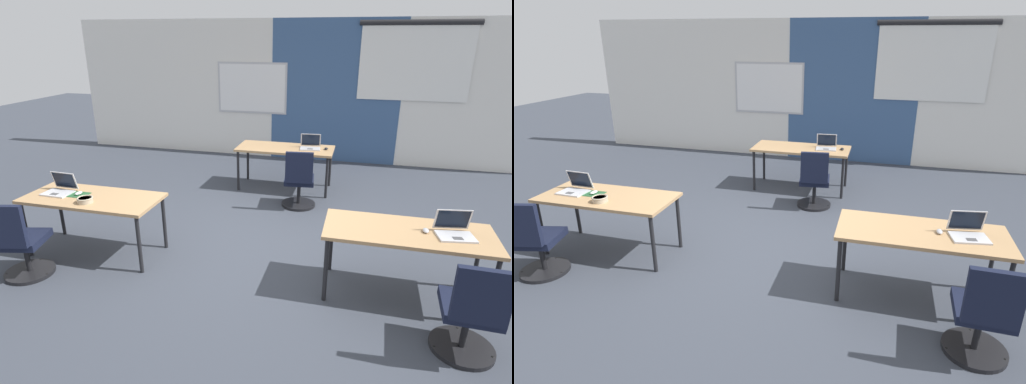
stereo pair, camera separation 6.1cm
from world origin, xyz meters
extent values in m
plane|color=#383D47|center=(0.00, 0.00, 0.00)|extent=(24.00, 24.00, 0.00)
cube|color=silver|center=(0.00, 4.20, 1.40)|extent=(10.00, 0.20, 2.80)
cube|color=#385684|center=(0.61, 4.09, 1.40)|extent=(2.55, 0.01, 2.80)
cube|color=#B7B7BC|center=(-1.09, 4.09, 1.45)|extent=(1.48, 0.02, 1.04)
cube|color=white|center=(-1.09, 4.08, 1.45)|extent=(1.40, 0.02, 0.96)
cube|color=white|center=(2.05, 4.08, 1.98)|extent=(2.00, 0.02, 1.34)
cylinder|color=black|center=(2.05, 4.08, 2.70)|extent=(2.10, 0.10, 0.10)
cube|color=tan|center=(-1.75, -0.60, 0.70)|extent=(1.60, 0.70, 0.04)
cylinder|color=black|center=(-2.49, -0.90, 0.34)|extent=(0.04, 0.04, 0.68)
cylinder|color=black|center=(-1.01, -0.90, 0.34)|extent=(0.04, 0.04, 0.68)
cylinder|color=black|center=(-2.49, -0.30, 0.34)|extent=(0.04, 0.04, 0.68)
cylinder|color=black|center=(-1.01, -0.30, 0.34)|extent=(0.04, 0.04, 0.68)
cube|color=tan|center=(1.75, -0.60, 0.70)|extent=(1.60, 0.70, 0.04)
cylinder|color=black|center=(1.01, -0.90, 0.34)|extent=(0.04, 0.04, 0.68)
cylinder|color=black|center=(2.49, -0.90, 0.34)|extent=(0.04, 0.04, 0.68)
cylinder|color=black|center=(1.01, -0.30, 0.34)|extent=(0.04, 0.04, 0.68)
cylinder|color=black|center=(2.49, -0.30, 0.34)|extent=(0.04, 0.04, 0.68)
cube|color=tan|center=(0.00, 2.20, 0.70)|extent=(1.60, 0.70, 0.04)
cylinder|color=black|center=(-0.74, 1.90, 0.34)|extent=(0.04, 0.04, 0.68)
cylinder|color=black|center=(0.74, 1.90, 0.34)|extent=(0.04, 0.04, 0.68)
cylinder|color=black|center=(-0.74, 2.50, 0.34)|extent=(0.04, 0.04, 0.68)
cylinder|color=black|center=(0.74, 2.50, 0.34)|extent=(0.04, 0.04, 0.68)
cube|color=#B7B7BC|center=(0.42, 2.19, 0.73)|extent=(0.35, 0.26, 0.02)
cube|color=#4C4C4F|center=(0.42, 2.14, 0.74)|extent=(0.10, 0.07, 0.00)
cube|color=#B7B7BC|center=(0.40, 2.34, 0.84)|extent=(0.33, 0.10, 0.21)
cube|color=black|center=(0.40, 2.33, 0.85)|extent=(0.30, 0.08, 0.19)
ellipsoid|color=black|center=(0.68, 2.23, 0.74)|extent=(0.07, 0.11, 0.03)
cylinder|color=black|center=(0.36, 1.48, 0.02)|extent=(0.52, 0.52, 0.04)
cylinder|color=black|center=(0.36, 1.48, 0.21)|extent=(0.06, 0.06, 0.34)
cube|color=black|center=(0.36, 1.48, 0.42)|extent=(0.49, 0.49, 0.08)
cube|color=black|center=(0.39, 1.23, 0.69)|extent=(0.40, 0.11, 0.46)
sphere|color=black|center=(0.34, 1.71, 0.02)|extent=(0.04, 0.04, 0.04)
sphere|color=black|center=(0.59, 1.43, 0.02)|extent=(0.04, 0.04, 0.04)
sphere|color=black|center=(0.15, 1.38, 0.02)|extent=(0.04, 0.04, 0.04)
cube|color=silver|center=(2.17, -0.65, 0.73)|extent=(0.36, 0.28, 0.02)
cube|color=#4C4C4F|center=(2.17, -0.70, 0.74)|extent=(0.10, 0.07, 0.00)
cube|color=silver|center=(2.14, -0.51, 0.84)|extent=(0.34, 0.11, 0.22)
cube|color=black|center=(2.14, -0.51, 0.85)|extent=(0.30, 0.10, 0.19)
ellipsoid|color=#B2B2B7|center=(1.91, -0.60, 0.74)|extent=(0.06, 0.10, 0.03)
cylinder|color=black|center=(2.21, -1.31, 0.02)|extent=(0.52, 0.52, 0.04)
cylinder|color=black|center=(2.21, -1.31, 0.21)|extent=(0.06, 0.06, 0.34)
cube|color=black|center=(2.21, -1.31, 0.42)|extent=(0.45, 0.45, 0.08)
cube|color=black|center=(2.20, -1.56, 0.69)|extent=(0.40, 0.07, 0.46)
sphere|color=black|center=(2.22, -1.08, 0.02)|extent=(0.04, 0.04, 0.04)
sphere|color=black|center=(2.43, -1.39, 0.02)|extent=(0.04, 0.04, 0.04)
sphere|color=black|center=(1.98, -1.38, 0.02)|extent=(0.04, 0.04, 0.04)
cube|color=silver|center=(-2.20, -0.62, 0.73)|extent=(0.34, 0.24, 0.02)
cube|color=#4C4C4F|center=(-2.20, -0.68, 0.74)|extent=(0.09, 0.06, 0.00)
cube|color=silver|center=(-2.20, -0.48, 0.84)|extent=(0.33, 0.08, 0.21)
cube|color=black|center=(-2.20, -0.49, 0.85)|extent=(0.30, 0.06, 0.19)
cube|color=#23512D|center=(-1.94, -0.59, 0.72)|extent=(0.22, 0.19, 0.00)
ellipsoid|color=silver|center=(-1.94, -0.59, 0.74)|extent=(0.07, 0.11, 0.03)
cylinder|color=black|center=(-2.20, -1.24, 0.02)|extent=(0.52, 0.52, 0.04)
cylinder|color=black|center=(-2.20, -1.24, 0.21)|extent=(0.06, 0.06, 0.34)
cube|color=black|center=(-2.20, -1.24, 0.42)|extent=(0.53, 0.53, 0.08)
cube|color=black|center=(-2.14, -1.48, 0.69)|extent=(0.40, 0.15, 0.46)
sphere|color=black|center=(-2.26, -1.01, 0.02)|extent=(0.04, 0.04, 0.04)
sphere|color=black|center=(-1.97, -1.26, 0.02)|extent=(0.04, 0.04, 0.04)
sphere|color=black|center=(-2.40, -1.36, 0.02)|extent=(0.04, 0.04, 0.04)
cylinder|color=tan|center=(-1.71, -0.77, 0.75)|extent=(0.17, 0.17, 0.05)
torus|color=tan|center=(-1.71, -0.77, 0.78)|extent=(0.18, 0.18, 0.02)
cylinder|color=#B26628|center=(-1.71, -0.77, 0.77)|extent=(0.14, 0.14, 0.01)
camera|label=1|loc=(1.25, -4.47, 2.49)|focal=29.13mm
camera|label=2|loc=(1.31, -4.45, 2.49)|focal=29.13mm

